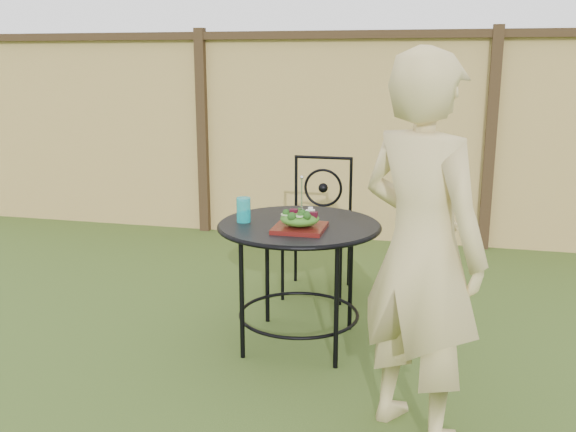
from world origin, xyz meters
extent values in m
plane|color=#294215|center=(0.00, 0.00, 0.00)|extent=(60.00, 60.00, 0.00)
cube|color=#DDC16D|center=(0.00, 2.20, 0.90)|extent=(8.00, 0.05, 1.80)
cube|color=black|center=(0.00, 2.15, 1.83)|extent=(8.00, 0.07, 0.07)
cube|color=black|center=(-1.30, 2.15, 0.95)|extent=(0.09, 0.09, 1.90)
cube|color=black|center=(1.30, 2.15, 0.95)|extent=(0.09, 0.09, 1.90)
cylinder|color=black|center=(0.15, -0.14, 0.71)|extent=(0.90, 0.90, 0.02)
torus|color=black|center=(0.15, -0.14, 0.71)|extent=(0.92, 0.92, 0.02)
torus|color=black|center=(0.15, -0.14, 0.18)|extent=(0.70, 0.70, 0.02)
cylinder|color=black|center=(0.41, 0.12, 0.35)|extent=(0.03, 0.03, 0.71)
cylinder|color=black|center=(-0.11, 0.12, 0.35)|extent=(0.03, 0.03, 0.71)
cylinder|color=black|center=(-0.11, -0.40, 0.35)|extent=(0.03, 0.03, 0.71)
cylinder|color=black|center=(0.41, -0.40, 0.35)|extent=(0.03, 0.03, 0.71)
cube|color=black|center=(0.09, 0.71, 0.45)|extent=(0.46, 0.46, 0.03)
cylinder|color=black|center=(0.09, 0.92, 0.94)|extent=(0.42, 0.02, 0.02)
torus|color=black|center=(0.09, 0.92, 0.72)|extent=(0.28, 0.02, 0.28)
cylinder|color=black|center=(-0.11, 0.51, 0.22)|extent=(0.02, 0.02, 0.44)
cylinder|color=black|center=(0.29, 0.51, 0.22)|extent=(0.02, 0.02, 0.44)
cylinder|color=black|center=(-0.11, 0.91, 0.22)|extent=(0.02, 0.02, 0.44)
cylinder|color=black|center=(0.29, 0.91, 0.22)|extent=(0.02, 0.02, 0.44)
cylinder|color=black|center=(-0.11, 0.92, 0.70)|extent=(0.02, 0.02, 0.50)
cylinder|color=black|center=(0.29, 0.92, 0.70)|extent=(0.02, 0.02, 0.50)
imported|color=tan|center=(0.84, -0.91, 0.84)|extent=(0.73, 0.68, 1.67)
cube|color=#421409|center=(0.18, -0.28, 0.74)|extent=(0.27, 0.27, 0.02)
ellipsoid|color=#235614|center=(0.18, -0.28, 0.79)|extent=(0.21, 0.21, 0.08)
cylinder|color=silver|center=(0.19, -0.28, 0.92)|extent=(0.01, 0.01, 0.18)
cylinder|color=#0EA1A7|center=(-0.17, -0.18, 0.79)|extent=(0.08, 0.08, 0.14)
camera|label=1|loc=(0.91, -3.54, 1.62)|focal=40.00mm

